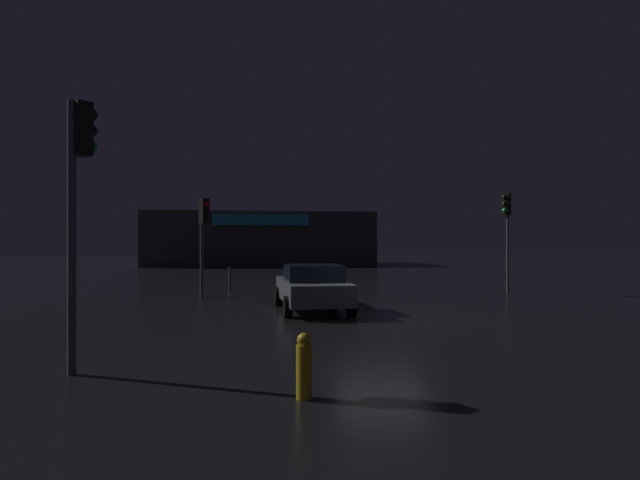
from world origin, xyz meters
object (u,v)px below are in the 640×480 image
Objects in this scene: fire_hydrant at (304,366)px; store_building at (260,239)px; traffic_signal_opposite at (78,179)px; traffic_signal_cross_right at (204,225)px; traffic_signal_main at (506,216)px; car_near at (312,287)px.

store_building is at bearing 89.84° from fire_hydrant.
traffic_signal_opposite is 11.49m from traffic_signal_cross_right.
traffic_signal_main reaches higher than car_near.
traffic_signal_main is 17.48m from traffic_signal_opposite.
car_near is 4.78× the size of fire_hydrant.
store_building is at bearing 84.57° from traffic_signal_opposite.
traffic_signal_main is 9.85m from car_near.
car_near is (1.06, -30.93, -1.57)m from store_building.
traffic_signal_cross_right reaches higher than car_near.
fire_hydrant is at bearing -97.38° from car_near.
traffic_signal_opposite reaches higher than fire_hydrant.
store_building is 4.34× the size of traffic_signal_opposite.
store_building is 28.31m from traffic_signal_main.
store_building is at bearing 84.42° from traffic_signal_cross_right.
traffic_signal_opposite is (-3.62, -38.10, 0.89)m from store_building.
car_near is at bearing -153.19° from traffic_signal_main.
traffic_signal_cross_right is 13.72m from fire_hydrant.
traffic_signal_cross_right is 0.87× the size of car_near.
store_building is 30.99m from car_near.
store_building is 4.45× the size of car_near.
traffic_signal_opposite is at bearing -95.43° from store_building.
traffic_signal_opposite is at bearing -95.09° from traffic_signal_cross_right.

